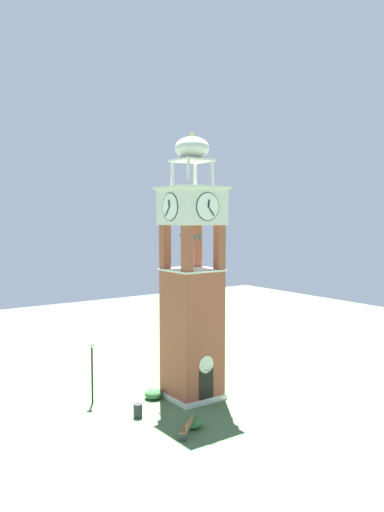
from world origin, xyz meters
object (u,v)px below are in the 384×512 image
clock_tower (192,293)px  trash_bin (138,411)px  lamp_post (92,361)px  park_bench (187,427)px

clock_tower → trash_bin: clock_tower is taller
lamp_post → clock_tower: bearing=-26.1°
lamp_post → trash_bin: bearing=-72.0°
park_bench → trash_bin: park_bench is taller
clock_tower → trash_bin: (-4.54, -0.88, -6.51)m
clock_tower → park_bench: size_ratio=11.50×
trash_bin → park_bench: bearing=-76.2°
clock_tower → lamp_post: 7.65m
park_bench → trash_bin: (-0.92, 3.75, -0.08)m
lamp_post → trash_bin: size_ratio=4.91×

